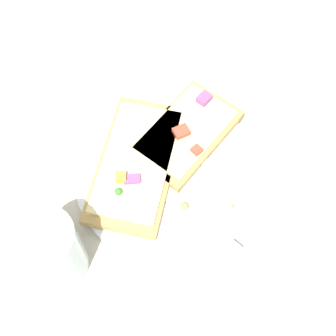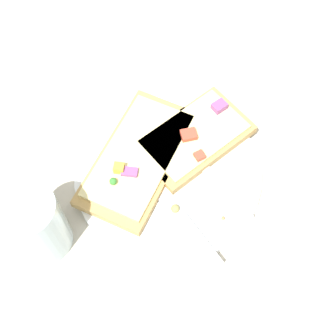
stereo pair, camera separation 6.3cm
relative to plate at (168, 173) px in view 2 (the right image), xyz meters
The scene contains 8 objects.
ground_plane 0.01m from the plate, ahead, with size 4.00×4.00×0.00m, color #BCB29E.
plate is the anchor object (origin of this frame).
fork 0.04m from the plate, 59.96° to the left, with size 0.20×0.12×0.01m.
knife 0.06m from the plate, 55.78° to the right, with size 0.18×0.12×0.01m.
pizza_slice_main 0.05m from the plate, behind, with size 0.11×0.20×0.03m.
pizza_slice_corner 0.06m from the plate, 75.86° to the left, with size 0.15×0.18×0.03m.
crumb_scatter 0.04m from the plate, 37.58° to the right, with size 0.13×0.12×0.01m.
drinking_glass 0.19m from the plate, 126.64° to the right, with size 0.07×0.07×0.11m.
Camera 2 is at (0.11, -0.27, 0.58)m, focal length 50.00 mm.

